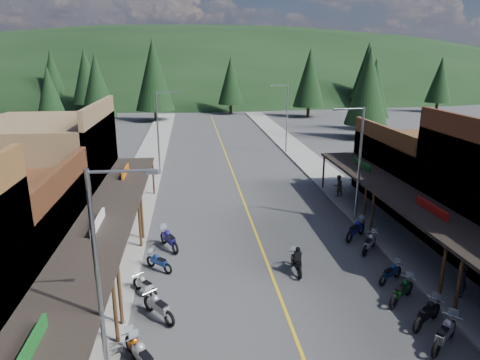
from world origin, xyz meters
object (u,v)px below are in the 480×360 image
object	(u,v)px
bike_west_5	(143,357)
pedestrian_east_b	(338,186)
bike_west_9	(159,261)
bike_east_8	(391,272)
bike_west_6	(137,349)
pedestrian_east_a	(462,281)
pine_3	(231,80)
streetlight_1	(159,130)
pine_11	(368,86)
streetlight_3	(286,116)
pine_1	(86,76)
pine_7	(52,75)
bike_east_6	(427,313)
pine_6	(440,80)
streetlight_2	(358,161)
pine_4	(310,78)
pine_8	(50,97)
bike_east_10	(356,229)
bike_west_10	(169,239)
bike_east_9	(370,242)
pine_5	(367,71)
shop_east_3	(425,172)
bike_west_7	(159,306)
bike_east_5	(445,333)
bike_east_7	(402,290)
pine_10	(97,85)
pine_9	(374,88)
pine_2	(154,75)
bike_west_8	(145,285)
rider_on_bike	(297,261)
streetlight_0	(102,277)
shop_west_3	(50,171)

from	to	relation	value
bike_west_5	pedestrian_east_b	bearing A→B (deg)	23.13
bike_west_9	bike_east_8	world-z (taller)	bike_west_9
bike_west_6	pedestrian_east_a	bearing A→B (deg)	-19.67
pine_3	streetlight_1	bearing A→B (deg)	-103.98
pine_11	streetlight_3	bearing A→B (deg)	-148.49
pine_1	pine_7	size ratio (longest dim) A/B	1.00
bike_east_6	pine_6	bearing A→B (deg)	114.96
bike_west_6	bike_west_9	size ratio (longest dim) A/B	1.11
streetlight_2	pine_6	size ratio (longest dim) A/B	0.73
pine_4	pine_8	distance (m)	44.74
pine_6	bike_east_10	xyz separation A→B (m)	(-39.86, -58.54, -5.81)
pine_4	streetlight_3	bearing A→B (deg)	-110.22
pedestrian_east_b	pine_1	bearing A→B (deg)	-81.86
bike_west_10	bike_east_9	size ratio (longest dim) A/B	1.10
pine_6	bike_west_9	distance (m)	80.59
bike_west_9	bike_east_6	distance (m)	13.33
bike_west_6	bike_east_6	xyz separation A→B (m)	(12.07, 0.94, 0.03)
pine_5	pedestrian_east_a	world-z (taller)	pine_5
bike_east_6	pine_3	bearing A→B (deg)	147.16
streetlight_2	pine_5	size ratio (longest dim) A/B	0.57
shop_east_3	bike_east_10	size ratio (longest dim) A/B	4.65
bike_west_7	bike_east_5	distance (m)	11.84
pine_11	bike_east_8	size ratio (longest dim) A/B	6.55
pine_5	bike_east_7	distance (m)	79.37
bike_west_10	bike_east_7	bearing A→B (deg)	-58.95
shop_east_3	pine_10	bearing A→B (deg)	129.37
pine_9	bike_east_6	world-z (taller)	pine_9
bike_east_10	pedestrian_east_b	bearing A→B (deg)	126.18
streetlight_2	bike_west_10	size ratio (longest dim) A/B	3.42
pine_2	pine_1	bearing A→B (deg)	139.40
pine_10	bike_west_8	distance (m)	51.43
pine_5	bike_west_7	distance (m)	84.11
bike_west_9	pedestrian_east_b	size ratio (longest dim) A/B	1.07
pine_8	pine_11	size ratio (longest dim) A/B	0.81
pine_7	pine_8	size ratio (longest dim) A/B	1.25
pine_8	pine_10	xyz separation A→B (m)	(4.00, 10.00, 0.81)
pine_6	bike_west_10	distance (m)	78.31
pedestrian_east_b	bike_west_5	bearing A→B (deg)	32.46
pine_2	bike_east_8	world-z (taller)	pine_2
bike_west_10	bike_west_7	bearing A→B (deg)	-117.79
pine_8	bike_east_6	size ratio (longest dim) A/B	4.54
pine_11	bike_east_6	distance (m)	44.48
bike_east_10	rider_on_bike	bearing A→B (deg)	-93.89
bike_west_10	bike_east_7	size ratio (longest dim) A/B	1.07
pine_11	bike_west_7	bearing A→B (deg)	-122.83
bike_west_6	bike_west_9	distance (m)	7.27
streetlight_0	streetlight_3	size ratio (longest dim) A/B	1.00
bike_west_6	pine_4	bearing A→B (deg)	39.29
bike_east_9	pine_3	bearing A→B (deg)	132.80
shop_west_3	bike_west_10	distance (m)	10.60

